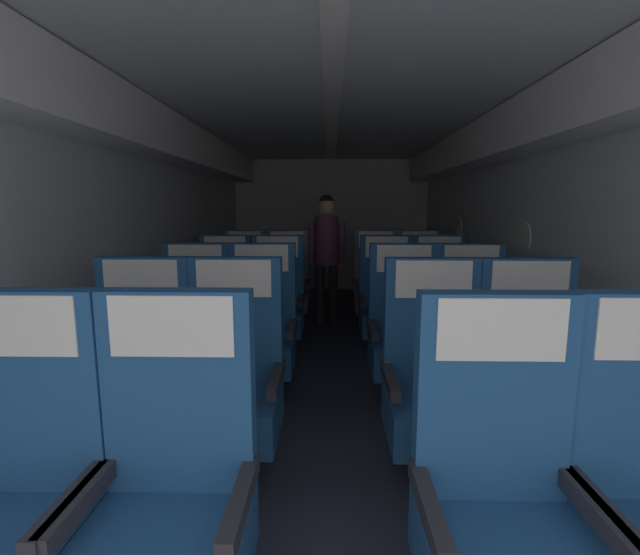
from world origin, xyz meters
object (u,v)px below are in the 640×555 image
(seat_b_right_window, at_px, (433,386))
(seat_e_right_window, at_px, (376,288))
(seat_d_left_window, at_px, (225,305))
(seat_a_left_window, at_px, (13,503))
(seat_d_right_aisle, at_px, (439,306))
(seat_d_right_window, at_px, (386,306))
(seat_e_left_aisle, at_px, (287,287))
(seat_a_left_aisle, at_px, (170,503))
(flight_attendant, at_px, (326,246))
(seat_c_right_window, at_px, (404,335))
(seat_c_left_window, at_px, (195,333))
(seat_d_left_aisle, at_px, (277,305))
(seat_a_right_window, at_px, (501,512))
(seat_c_left_aisle, at_px, (261,333))
(seat_e_left_window, at_px, (244,287))
(seat_c_right_aisle, at_px, (471,335))
(seat_b_left_window, at_px, (140,383))
(seat_b_left_aisle, at_px, (233,384))
(seat_b_right_aisle, at_px, (530,388))
(seat_e_right_aisle, at_px, (419,288))

(seat_b_right_window, relative_size, seat_e_right_window, 1.00)
(seat_b_right_window, relative_size, seat_d_left_window, 1.00)
(seat_a_left_window, bearing_deg, seat_d_right_aisle, 54.71)
(seat_d_right_window, height_order, seat_e_left_aisle, same)
(seat_a_left_aisle, distance_m, flight_attendant, 4.01)
(seat_c_right_window, bearing_deg, flight_attendant, 106.23)
(seat_c_left_window, height_order, seat_d_left_aisle, same)
(seat_a_right_window, bearing_deg, seat_d_left_window, 118.14)
(seat_a_left_aisle, height_order, seat_c_left_aisle, same)
(seat_d_left_window, bearing_deg, seat_c_left_window, -89.55)
(seat_d_right_aisle, xyz_separation_m, seat_e_left_window, (-2.07, 0.97, 0.00))
(seat_c_left_window, xyz_separation_m, seat_c_right_window, (1.56, 0.00, 0.00))
(seat_c_right_aisle, bearing_deg, seat_a_left_aisle, -128.97)
(seat_b_left_window, relative_size, seat_c_right_aisle, 1.00)
(seat_a_left_aisle, xyz_separation_m, seat_d_left_window, (-0.51, 2.89, 0.00))
(seat_c_left_aisle, relative_size, seat_d_right_aisle, 1.00)
(seat_c_left_window, distance_m, seat_d_right_window, 1.84)
(seat_b_left_aisle, xyz_separation_m, flight_attendant, (0.47, 2.99, 0.48))
(seat_d_left_window, distance_m, seat_e_left_aisle, 1.09)
(seat_d_left_window, distance_m, seat_d_right_window, 1.56)
(seat_d_left_window, relative_size, seat_e_left_aisle, 1.00)
(seat_d_right_aisle, distance_m, seat_e_left_window, 2.28)
(seat_d_right_aisle, height_order, seat_e_left_aisle, same)
(seat_b_right_aisle, distance_m, seat_c_right_window, 1.09)
(seat_d_left_aisle, distance_m, seat_e_right_window, 1.42)
(seat_a_right_window, distance_m, seat_e_right_aisle, 3.91)
(seat_b_right_window, xyz_separation_m, seat_d_right_aisle, (0.50, 1.95, 0.00))
(seat_e_left_window, bearing_deg, seat_c_right_window, -51.24)
(seat_b_right_aisle, distance_m, seat_e_right_aisle, 2.91)
(seat_a_right_window, height_order, seat_c_right_window, same)
(seat_b_right_aisle, xyz_separation_m, seat_d_right_aisle, (0.00, 1.95, 0.00))
(seat_b_right_aisle, distance_m, seat_b_right_window, 0.50)
(seat_c_left_aisle, bearing_deg, seat_d_left_window, 117.78)
(seat_c_left_aisle, bearing_deg, seat_c_right_aisle, -0.37)
(seat_b_left_window, relative_size, seat_d_right_aisle, 1.00)
(seat_b_right_window, bearing_deg, seat_c_left_aisle, 137.49)
(seat_d_left_aisle, height_order, flight_attendant, flight_attendant)
(seat_b_right_window, distance_m, seat_d_left_window, 2.49)
(seat_a_left_aisle, xyz_separation_m, seat_b_right_aisle, (1.55, 0.95, 0.00))
(seat_c_right_window, height_order, seat_e_left_aisle, same)
(seat_e_left_window, height_order, seat_e_right_aisle, same)
(seat_d_right_window, xyz_separation_m, seat_e_right_aisle, (0.50, 0.96, 0.00))
(seat_d_left_window, relative_size, seat_e_right_aisle, 1.00)
(seat_c_left_aisle, distance_m, seat_e_right_window, 2.19)
(seat_a_right_window, xyz_separation_m, seat_b_right_aisle, (0.52, 0.97, 0.00))
(seat_b_right_aisle, bearing_deg, seat_a_left_window, -155.06)
(seat_b_right_aisle, xyz_separation_m, seat_d_right_window, (-0.51, 1.95, 0.00))
(seat_c_left_window, bearing_deg, seat_c_right_window, 0.04)
(seat_c_right_window, bearing_deg, seat_b_left_window, -148.57)
(seat_d_right_aisle, relative_size, seat_e_left_window, 1.00)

